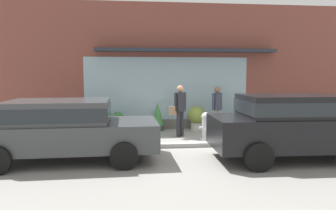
{
  "coord_description": "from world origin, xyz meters",
  "views": [
    {
      "loc": [
        -2.08,
        -9.21,
        2.12
      ],
      "look_at": [
        -0.91,
        1.2,
        1.09
      ],
      "focal_mm": 34.18,
      "sensor_mm": 36.0,
      "label": 1
    }
  ],
  "objects": [
    {
      "name": "pedestrian_with_handbag",
      "position": [
        -0.5,
        1.33,
        1.02
      ],
      "size": [
        0.61,
        0.4,
        1.74
      ],
      "rotation": [
        0.0,
        0.0,
        3.66
      ],
      "color": "#232328",
      "rests_on": "ground_plane"
    },
    {
      "name": "pedestrian_passerby",
      "position": [
        0.97,
        2.02,
        0.98
      ],
      "size": [
        0.42,
        0.36,
        1.66
      ],
      "rotation": [
        0.0,
        0.0,
        3.8
      ],
      "color": "#9E9384",
      "rests_on": "ground_plane"
    },
    {
      "name": "parked_car_dark_gray",
      "position": [
        -3.71,
        -1.32,
        0.85
      ],
      "size": [
        4.33,
        2.13,
        1.49
      ],
      "rotation": [
        0.0,
        0.0,
        0.02
      ],
      "color": "#383A3D",
      "rests_on": "ground_plane"
    },
    {
      "name": "potted_plant_near_hydrant",
      "position": [
        2.13,
        2.47,
        0.47
      ],
      "size": [
        0.3,
        0.3,
        0.99
      ],
      "color": "#4C4C51",
      "rests_on": "ground_plane"
    },
    {
      "name": "ground_plane",
      "position": [
        0.0,
        0.0,
        0.0
      ],
      "size": [
        60.0,
        60.0,
        0.0
      ],
      "primitive_type": "plane",
      "color": "gray"
    },
    {
      "name": "curb_strip",
      "position": [
        0.0,
        -0.2,
        0.06
      ],
      "size": [
        14.0,
        0.24,
        0.12
      ],
      "primitive_type": "cube",
      "color": "#B2B2AD",
      "rests_on": "ground_plane"
    },
    {
      "name": "fire_hydrant",
      "position": [
        0.25,
        0.71,
        0.45
      ],
      "size": [
        0.44,
        0.41,
        0.9
      ],
      "color": "#B2B2B7",
      "rests_on": "ground_plane"
    },
    {
      "name": "potted_plant_by_entrance",
      "position": [
        -2.64,
        2.52,
        0.39
      ],
      "size": [
        0.5,
        0.5,
        0.73
      ],
      "color": "#33473D",
      "rests_on": "ground_plane"
    },
    {
      "name": "potted_plant_window_left",
      "position": [
        -3.7,
        2.41,
        0.4
      ],
      "size": [
        0.35,
        0.35,
        0.72
      ],
      "color": "#33473D",
      "rests_on": "ground_plane"
    },
    {
      "name": "potted_plant_window_right",
      "position": [
        0.31,
        2.44,
        0.52
      ],
      "size": [
        0.67,
        0.67,
        0.92
      ],
      "color": "#B7B2A3",
      "rests_on": "ground_plane"
    },
    {
      "name": "storefront",
      "position": [
        -0.01,
        3.19,
        2.35
      ],
      "size": [
        14.0,
        0.81,
        4.81
      ],
      "color": "brown",
      "rests_on": "ground_plane"
    },
    {
      "name": "potted_plant_corner_tall",
      "position": [
        -1.14,
        2.62,
        0.52
      ],
      "size": [
        0.49,
        0.49,
        1.07
      ],
      "color": "#33473D",
      "rests_on": "ground_plane"
    },
    {
      "name": "potted_plant_low_front",
      "position": [
        4.46,
        2.38,
        0.45
      ],
      "size": [
        0.54,
        0.54,
        0.84
      ],
      "color": "#9E6042",
      "rests_on": "ground_plane"
    },
    {
      "name": "parked_car_black",
      "position": [
        1.89,
        -1.86,
        0.91
      ],
      "size": [
        4.26,
        2.01,
        1.61
      ],
      "rotation": [
        0.0,
        0.0,
        -0.03
      ],
      "color": "black",
      "rests_on": "ground_plane"
    }
  ]
}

